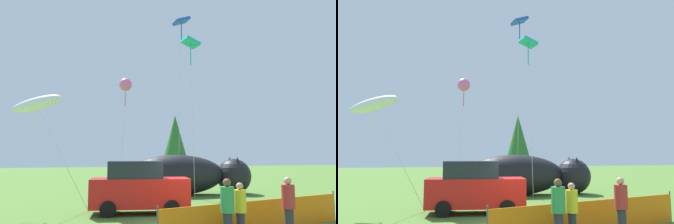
% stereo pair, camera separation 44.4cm
% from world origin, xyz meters
% --- Properties ---
extents(ground_plane, '(120.00, 120.00, 0.00)m').
position_xyz_m(ground_plane, '(0.00, 0.00, 0.00)').
color(ground_plane, '#4C752D').
extents(parked_car, '(4.50, 2.33, 2.29)m').
position_xyz_m(parked_car, '(-1.89, 1.12, 1.12)').
color(parked_car, red).
rests_on(parked_car, ground).
extents(folding_chair, '(0.63, 0.63, 0.93)m').
position_xyz_m(folding_chair, '(1.98, 0.14, 0.52)').
color(folding_chair, '#1959A5').
rests_on(folding_chair, ground).
extents(inflatable_cat, '(8.45, 2.88, 2.58)m').
position_xyz_m(inflatable_cat, '(2.46, 7.04, 1.19)').
color(inflatable_cat, black).
rests_on(inflatable_cat, ground).
extents(safety_fence, '(7.66, 1.93, 1.15)m').
position_xyz_m(safety_fence, '(1.42, -3.45, 0.52)').
color(safety_fence, orange).
rests_on(safety_fence, ground).
extents(spectator_in_green_shirt, '(0.41, 0.41, 1.87)m').
position_xyz_m(spectator_in_green_shirt, '(-0.31, -4.51, 1.02)').
color(spectator_in_green_shirt, '#2D2D38').
rests_on(spectator_in_green_shirt, ground).
extents(spectator_in_grey_shirt, '(0.41, 0.41, 1.87)m').
position_xyz_m(spectator_in_grey_shirt, '(1.88, -4.34, 1.02)').
color(spectator_in_grey_shirt, '#2D2D38').
rests_on(spectator_in_grey_shirt, ground).
extents(spectator_in_yellow_shirt, '(0.37, 0.37, 1.71)m').
position_xyz_m(spectator_in_yellow_shirt, '(0.28, -4.18, 0.93)').
color(spectator_in_yellow_shirt, '#2D2D38').
rests_on(spectator_in_yellow_shirt, ground).
extents(kite_white_ghost, '(3.86, 2.06, 5.46)m').
position_xyz_m(kite_white_ghost, '(-6.50, 2.56, 4.90)').
color(kite_white_ghost, silver).
rests_on(kite_white_ghost, ground).
extents(kite_blue_box, '(1.05, 3.10, 11.09)m').
position_xyz_m(kite_blue_box, '(1.41, 5.06, 10.58)').
color(kite_blue_box, silver).
rests_on(kite_blue_box, ground).
extents(kite_pink_octopus, '(0.77, 1.27, 7.17)m').
position_xyz_m(kite_pink_octopus, '(-1.91, 5.78, 6.74)').
color(kite_pink_octopus, silver).
rests_on(kite_pink_octopus, ground).
extents(kite_teal_diamond, '(1.44, 2.57, 9.16)m').
position_xyz_m(kite_teal_diamond, '(1.45, 3.48, 8.74)').
color(kite_teal_diamond, silver).
rests_on(kite_teal_diamond, ground).
extents(horizon_tree_west, '(3.88, 3.88, 9.27)m').
position_xyz_m(horizon_tree_west, '(11.28, 39.21, 5.69)').
color(horizon_tree_west, brown).
rests_on(horizon_tree_west, ground).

